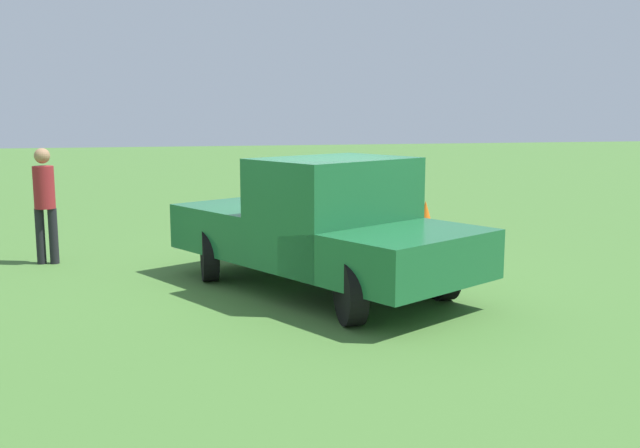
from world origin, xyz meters
The scene contains 4 objects.
ground_plane centered at (0.00, 0.00, 0.00)m, with size 80.00×80.00×0.00m, color #477533.
pickup_truck centered at (0.29, 0.01, 0.92)m, with size 4.86×3.86×1.80m.
person_bystander centered at (-2.41, -3.86, 1.04)m, with size 0.36×0.36×1.83m.
traffic_cone centered at (-4.41, 3.31, 0.28)m, with size 0.32×0.32×0.55m, color orange.
Camera 1 is at (9.34, -2.21, 2.40)m, focal length 39.92 mm.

